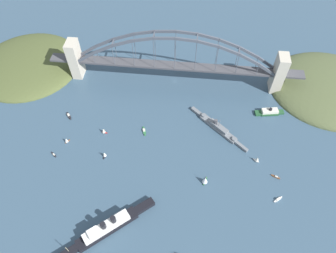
{
  "coord_description": "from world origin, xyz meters",
  "views": [
    {
      "loc": [
        -21.59,
        286.94,
        280.17
      ],
      "look_at": [
        0.0,
        79.98,
        8.0
      ],
      "focal_mm": 33.12,
      "sensor_mm": 36.0,
      "label": 1
    }
  ],
  "objects_px": {
    "harbor_ferry_steamer": "(269,112)",
    "small_boat_10": "(276,177)",
    "small_boat_2": "(54,155)",
    "small_boat_3": "(144,131)",
    "small_boat_5": "(278,199)",
    "harbor_arch_bridge": "(175,64)",
    "naval_cruiser": "(218,127)",
    "seaplane_taxiing_near_bridge": "(194,67)",
    "ocean_liner": "(107,228)",
    "small_boat_8": "(69,116)",
    "small_boat_7": "(205,180)",
    "small_boat_9": "(257,159)",
    "small_boat_1": "(66,140)",
    "small_boat_0": "(104,131)",
    "small_boat_4": "(105,154)"
  },
  "relations": [
    {
      "from": "small_boat_8",
      "to": "small_boat_1",
      "type": "bearing_deg",
      "value": 103.88
    },
    {
      "from": "small_boat_1",
      "to": "small_boat_2",
      "type": "bearing_deg",
      "value": 63.1
    },
    {
      "from": "small_boat_7",
      "to": "small_boat_9",
      "type": "distance_m",
      "value": 61.34
    },
    {
      "from": "harbor_ferry_steamer",
      "to": "small_boat_9",
      "type": "relative_size",
      "value": 4.41
    },
    {
      "from": "small_boat_2",
      "to": "small_boat_5",
      "type": "relative_size",
      "value": 0.83
    },
    {
      "from": "small_boat_9",
      "to": "small_boat_2",
      "type": "bearing_deg",
      "value": 3.9
    },
    {
      "from": "small_boat_5",
      "to": "small_boat_10",
      "type": "relative_size",
      "value": 0.98
    },
    {
      "from": "ocean_liner",
      "to": "naval_cruiser",
      "type": "distance_m",
      "value": 159.2
    },
    {
      "from": "small_boat_2",
      "to": "small_boat_3",
      "type": "bearing_deg",
      "value": -155.71
    },
    {
      "from": "harbor_ferry_steamer",
      "to": "small_boat_3",
      "type": "distance_m",
      "value": 148.06
    },
    {
      "from": "small_boat_10",
      "to": "small_boat_0",
      "type": "bearing_deg",
      "value": -11.25
    },
    {
      "from": "ocean_liner",
      "to": "small_boat_10",
      "type": "relative_size",
      "value": 8.88
    },
    {
      "from": "seaplane_taxiing_near_bridge",
      "to": "small_boat_10",
      "type": "relative_size",
      "value": 1.07
    },
    {
      "from": "small_boat_3",
      "to": "harbor_arch_bridge",
      "type": "bearing_deg",
      "value": -107.73
    },
    {
      "from": "small_boat_4",
      "to": "small_boat_1",
      "type": "bearing_deg",
      "value": -16.76
    },
    {
      "from": "harbor_ferry_steamer",
      "to": "small_boat_9",
      "type": "xyz_separation_m",
      "value": [
        19.06,
        67.69,
        0.96
      ]
    },
    {
      "from": "naval_cruiser",
      "to": "small_boat_2",
      "type": "distance_m",
      "value": 181.18
    },
    {
      "from": "small_boat_7",
      "to": "small_boat_0",
      "type": "bearing_deg",
      "value": -23.72
    },
    {
      "from": "small_boat_9",
      "to": "small_boat_7",
      "type": "bearing_deg",
      "value": 29.7
    },
    {
      "from": "harbor_arch_bridge",
      "to": "small_boat_0",
      "type": "relative_size",
      "value": 39.71
    },
    {
      "from": "small_boat_3",
      "to": "small_boat_7",
      "type": "xyz_separation_m",
      "value": [
        -69.86,
        56.83,
        4.18
      ]
    },
    {
      "from": "small_boat_2",
      "to": "small_boat_3",
      "type": "xyz_separation_m",
      "value": [
        -90.94,
        -41.04,
        0.0
      ]
    },
    {
      "from": "small_boat_9",
      "to": "seaplane_taxiing_near_bridge",
      "type": "bearing_deg",
      "value": -62.33
    },
    {
      "from": "small_boat_1",
      "to": "small_boat_8",
      "type": "bearing_deg",
      "value": -76.12
    },
    {
      "from": "naval_cruiser",
      "to": "harbor_arch_bridge",
      "type": "bearing_deg",
      "value": -52.1
    },
    {
      "from": "harbor_ferry_steamer",
      "to": "small_boat_10",
      "type": "xyz_separation_m",
      "value": [
        1.02,
        84.75,
        -1.89
      ]
    },
    {
      "from": "small_boat_5",
      "to": "naval_cruiser",
      "type": "bearing_deg",
      "value": -53.93
    },
    {
      "from": "harbor_ferry_steamer",
      "to": "small_boat_2",
      "type": "xyz_separation_m",
      "value": [
        233.13,
        82.28,
        -1.93
      ]
    },
    {
      "from": "harbor_ferry_steamer",
      "to": "small_boat_8",
      "type": "distance_m",
      "value": 234.83
    },
    {
      "from": "small_boat_5",
      "to": "small_boat_8",
      "type": "distance_m",
      "value": 245.17
    },
    {
      "from": "small_boat_1",
      "to": "small_boat_5",
      "type": "height_order",
      "value": "small_boat_1"
    },
    {
      "from": "small_boat_3",
      "to": "small_boat_10",
      "type": "xyz_separation_m",
      "value": [
        -141.17,
        43.51,
        0.04
      ]
    },
    {
      "from": "small_boat_3",
      "to": "small_boat_5",
      "type": "distance_m",
      "value": 156.21
    },
    {
      "from": "small_boat_0",
      "to": "small_boat_10",
      "type": "xyz_separation_m",
      "value": [
        -185.65,
        36.92,
        -2.85
      ]
    },
    {
      "from": "small_boat_7",
      "to": "small_boat_8",
      "type": "relative_size",
      "value": 0.99
    },
    {
      "from": "small_boat_1",
      "to": "small_boat_3",
      "type": "height_order",
      "value": "small_boat_1"
    },
    {
      "from": "ocean_liner",
      "to": "small_boat_9",
      "type": "relative_size",
      "value": 10.1
    },
    {
      "from": "small_boat_3",
      "to": "small_boat_1",
      "type": "bearing_deg",
      "value": 15.91
    },
    {
      "from": "harbor_ferry_steamer",
      "to": "small_boat_5",
      "type": "bearing_deg",
      "value": 89.15
    },
    {
      "from": "naval_cruiser",
      "to": "small_boat_9",
      "type": "relative_size",
      "value": 8.27
    },
    {
      "from": "small_boat_1",
      "to": "harbor_ferry_steamer",
      "type": "bearing_deg",
      "value": -163.92
    },
    {
      "from": "small_boat_10",
      "to": "small_boat_7",
      "type": "bearing_deg",
      "value": 10.58
    },
    {
      "from": "seaplane_taxiing_near_bridge",
      "to": "small_boat_5",
      "type": "height_order",
      "value": "seaplane_taxiing_near_bridge"
    },
    {
      "from": "harbor_arch_bridge",
      "to": "small_boat_3",
      "type": "xyz_separation_m",
      "value": [
        26.66,
        83.35,
        -27.21
      ]
    },
    {
      "from": "small_boat_5",
      "to": "small_boat_7",
      "type": "distance_m",
      "value": 71.72
    },
    {
      "from": "harbor_ferry_steamer",
      "to": "small_boat_10",
      "type": "bearing_deg",
      "value": 89.31
    },
    {
      "from": "harbor_ferry_steamer",
      "to": "small_boat_8",
      "type": "relative_size",
      "value": 3.24
    },
    {
      "from": "small_boat_5",
      "to": "harbor_arch_bridge",
      "type": "bearing_deg",
      "value": -53.05
    },
    {
      "from": "small_boat_2",
      "to": "small_boat_1",
      "type": "bearing_deg",
      "value": -116.9
    },
    {
      "from": "small_boat_4",
      "to": "small_boat_8",
      "type": "distance_m",
      "value": 73.93
    }
  ]
}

